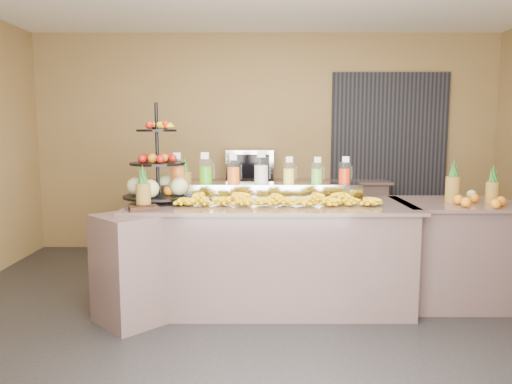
{
  "coord_description": "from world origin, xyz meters",
  "views": [
    {
      "loc": [
        -0.12,
        -4.07,
        1.6
      ],
      "look_at": [
        -0.13,
        0.3,
        1.03
      ],
      "focal_mm": 35.0,
      "sensor_mm": 36.0,
      "label": 1
    }
  ],
  "objects_px": {
    "banana_heap": "(274,198)",
    "fruit_stand": "(163,177)",
    "condiment_caddy": "(144,208)",
    "oven_warmer": "(250,165)",
    "right_fruit_pile": "(475,196)",
    "pitcher_tray": "(261,191)"
  },
  "relations": [
    {
      "from": "banana_heap",
      "to": "right_fruit_pile",
      "type": "relative_size",
      "value": 4.19
    },
    {
      "from": "pitcher_tray",
      "to": "condiment_caddy",
      "type": "bearing_deg",
      "value": -146.84
    },
    {
      "from": "banana_heap",
      "to": "fruit_stand",
      "type": "bearing_deg",
      "value": 169.89
    },
    {
      "from": "banana_heap",
      "to": "condiment_caddy",
      "type": "height_order",
      "value": "banana_heap"
    },
    {
      "from": "fruit_stand",
      "to": "oven_warmer",
      "type": "xyz_separation_m",
      "value": [
        0.77,
        1.83,
        -0.03
      ]
    },
    {
      "from": "fruit_stand",
      "to": "banana_heap",
      "type": "bearing_deg",
      "value": -15.47
    },
    {
      "from": "condiment_caddy",
      "to": "oven_warmer",
      "type": "bearing_deg",
      "value": 69.9
    },
    {
      "from": "fruit_stand",
      "to": "condiment_caddy",
      "type": "relative_size",
      "value": 3.9
    },
    {
      "from": "pitcher_tray",
      "to": "fruit_stand",
      "type": "height_order",
      "value": "fruit_stand"
    },
    {
      "from": "fruit_stand",
      "to": "condiment_caddy",
      "type": "bearing_deg",
      "value": -104.13
    },
    {
      "from": "oven_warmer",
      "to": "banana_heap",
      "type": "bearing_deg",
      "value": -82.01
    },
    {
      "from": "banana_heap",
      "to": "condiment_caddy",
      "type": "distance_m",
      "value": 1.11
    },
    {
      "from": "condiment_caddy",
      "to": "oven_warmer",
      "type": "distance_m",
      "value": 2.46
    },
    {
      "from": "fruit_stand",
      "to": "right_fruit_pile",
      "type": "xyz_separation_m",
      "value": [
        2.77,
        -0.15,
        -0.15
      ]
    },
    {
      "from": "pitcher_tray",
      "to": "right_fruit_pile",
      "type": "distance_m",
      "value": 1.9
    },
    {
      "from": "pitcher_tray",
      "to": "right_fruit_pile",
      "type": "xyz_separation_m",
      "value": [
        1.87,
        -0.31,
        -0.0
      ]
    },
    {
      "from": "fruit_stand",
      "to": "condiment_caddy",
      "type": "distance_m",
      "value": 0.52
    },
    {
      "from": "pitcher_tray",
      "to": "condiment_caddy",
      "type": "xyz_separation_m",
      "value": [
        -0.97,
        -0.63,
        -0.06
      ]
    },
    {
      "from": "banana_heap",
      "to": "fruit_stand",
      "type": "distance_m",
      "value": 1.03
    },
    {
      "from": "pitcher_tray",
      "to": "fruit_stand",
      "type": "relative_size",
      "value": 2.08
    },
    {
      "from": "banana_heap",
      "to": "fruit_stand",
      "type": "relative_size",
      "value": 2.03
    },
    {
      "from": "condiment_caddy",
      "to": "right_fruit_pile",
      "type": "distance_m",
      "value": 2.86
    }
  ]
}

